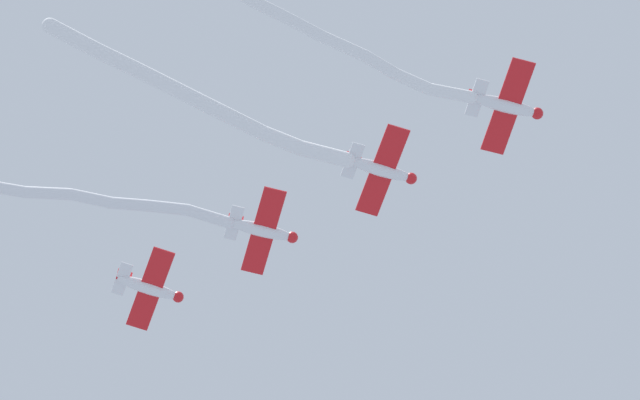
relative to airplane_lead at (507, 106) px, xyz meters
name	(u,v)px	position (x,y,z in m)	size (l,w,h in m)	color
airplane_lead	(507,106)	(0.00, 0.00, 0.00)	(4.39, 5.89, 1.48)	white
smoke_trail_lead	(287,10)	(13.44, 2.38, 0.90)	(23.06, 7.09, 2.81)	white
airplane_left_wing	(382,170)	(5.89, -5.69, 0.25)	(4.45, 5.95, 1.48)	white
smoke_trail_left_wing	(199,99)	(17.17, -4.08, 0.97)	(19.22, 4.42, 2.66)	white
airplane_right_wing	(263,230)	(11.78, -11.37, 0.50)	(4.39, 5.90, 1.48)	white
smoke_trail_right_wing	(32,197)	(25.58, -12.20, 0.25)	(23.86, 4.21, 1.24)	white
airplane_slot	(150,288)	(17.68, -17.07, 0.75)	(4.49, 5.98, 1.48)	white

